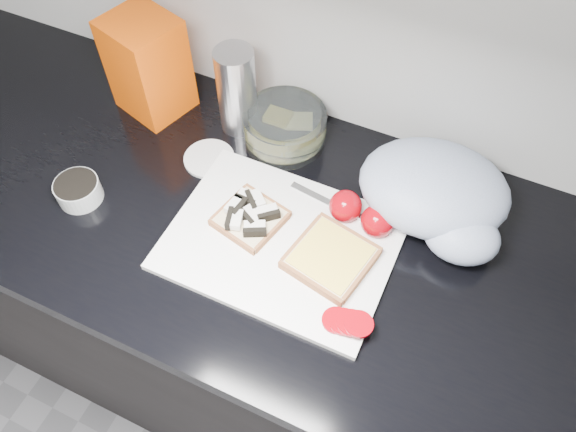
% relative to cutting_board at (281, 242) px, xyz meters
% --- Properties ---
extents(base_cabinet, '(3.50, 0.60, 0.86)m').
position_rel_cutting_board_xyz_m(base_cabinet, '(-0.06, 0.04, -0.48)').
color(base_cabinet, black).
rests_on(base_cabinet, ground).
extents(countertop, '(3.50, 0.64, 0.04)m').
position_rel_cutting_board_xyz_m(countertop, '(-0.06, 0.04, -0.03)').
color(countertop, black).
rests_on(countertop, base_cabinet).
extents(cutting_board, '(0.40, 0.30, 0.01)m').
position_rel_cutting_board_xyz_m(cutting_board, '(0.00, 0.00, 0.00)').
color(cutting_board, white).
rests_on(cutting_board, countertop).
extents(bread_left, '(0.14, 0.14, 0.04)m').
position_rel_cutting_board_xyz_m(bread_left, '(-0.07, 0.02, 0.02)').
color(bread_left, beige).
rests_on(bread_left, cutting_board).
extents(bread_right, '(0.16, 0.16, 0.02)m').
position_rel_cutting_board_xyz_m(bread_right, '(0.10, -0.00, 0.02)').
color(bread_right, beige).
rests_on(bread_right, cutting_board).
extents(tomato_slices, '(0.10, 0.07, 0.02)m').
position_rel_cutting_board_xyz_m(tomato_slices, '(0.17, -0.10, 0.01)').
color(tomato_slices, '#95030C').
rests_on(tomato_slices, cutting_board).
extents(knife, '(0.18, 0.04, 0.01)m').
position_rel_cutting_board_xyz_m(knife, '(0.08, 0.11, 0.01)').
color(knife, '#B7B7BC').
rests_on(knife, cutting_board).
extents(seed_tub, '(0.08, 0.08, 0.04)m').
position_rel_cutting_board_xyz_m(seed_tub, '(-0.39, -0.06, 0.02)').
color(seed_tub, '#AEB3B4').
rests_on(seed_tub, countertop).
extents(tub_lid, '(0.11, 0.11, 0.01)m').
position_rel_cutting_board_xyz_m(tub_lid, '(-0.22, 0.12, -0.00)').
color(tub_lid, silver).
rests_on(tub_lid, countertop).
extents(glass_bowl, '(0.17, 0.17, 0.07)m').
position_rel_cutting_board_xyz_m(glass_bowl, '(-0.10, 0.24, 0.03)').
color(glass_bowl, silver).
rests_on(glass_bowl, countertop).
extents(bread_bag, '(0.16, 0.16, 0.21)m').
position_rel_cutting_board_xyz_m(bread_bag, '(-0.40, 0.22, 0.10)').
color(bread_bag, '#F24C04').
rests_on(bread_bag, countertop).
extents(steel_canister, '(0.08, 0.08, 0.19)m').
position_rel_cutting_board_xyz_m(steel_canister, '(-0.21, 0.24, 0.09)').
color(steel_canister, silver).
rests_on(steel_canister, countertop).
extents(grocery_bag, '(0.30, 0.25, 0.12)m').
position_rel_cutting_board_xyz_m(grocery_bag, '(0.23, 0.18, 0.05)').
color(grocery_bag, '#A9B3D0').
rests_on(grocery_bag, countertop).
extents(whole_tomatoes, '(0.13, 0.07, 0.06)m').
position_rel_cutting_board_xyz_m(whole_tomatoes, '(0.11, 0.10, 0.02)').
color(whole_tomatoes, '#95030C').
rests_on(whole_tomatoes, countertop).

